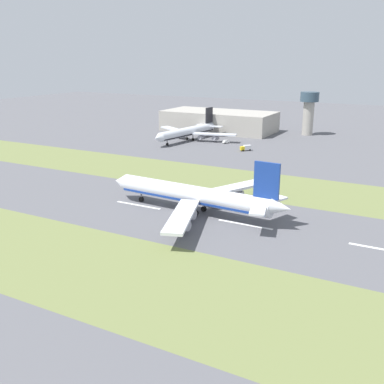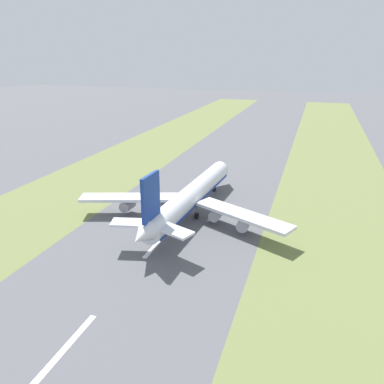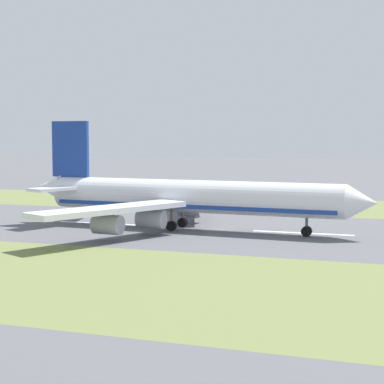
% 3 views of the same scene
% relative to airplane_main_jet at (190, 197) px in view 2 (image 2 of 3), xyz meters
% --- Properties ---
extents(ground_plane, '(800.00, 800.00, 0.00)m').
position_rel_airplane_main_jet_xyz_m(ground_plane, '(-2.40, 6.49, -6.02)').
color(ground_plane, '#56565B').
extents(grass_median_west, '(40.00, 600.00, 0.01)m').
position_rel_airplane_main_jet_xyz_m(grass_median_west, '(-47.40, 6.49, -6.02)').
color(grass_median_west, olive).
rests_on(grass_median_west, ground).
extents(grass_median_east, '(40.00, 600.00, 0.01)m').
position_rel_airplane_main_jet_xyz_m(grass_median_east, '(42.60, 6.49, -6.02)').
color(grass_median_east, olive).
rests_on(grass_median_east, ground).
extents(centreline_dash_near, '(1.20, 18.00, 0.01)m').
position_rel_airplane_main_jet_xyz_m(centreline_dash_near, '(-2.40, -58.10, -6.01)').
color(centreline_dash_near, silver).
rests_on(centreline_dash_near, ground).
extents(centreline_dash_mid, '(1.20, 18.00, 0.01)m').
position_rel_airplane_main_jet_xyz_m(centreline_dash_mid, '(-2.40, -18.10, -6.01)').
color(centreline_dash_mid, silver).
rests_on(centreline_dash_mid, ground).
extents(centreline_dash_far, '(1.20, 18.00, 0.01)m').
position_rel_airplane_main_jet_xyz_m(centreline_dash_far, '(-2.40, 21.90, -6.01)').
color(centreline_dash_far, silver).
rests_on(centreline_dash_far, ground).
extents(airplane_main_jet, '(64.02, 67.21, 20.20)m').
position_rel_airplane_main_jet_xyz_m(airplane_main_jet, '(0.00, 0.00, 0.00)').
color(airplane_main_jet, silver).
rests_on(airplane_main_jet, ground).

